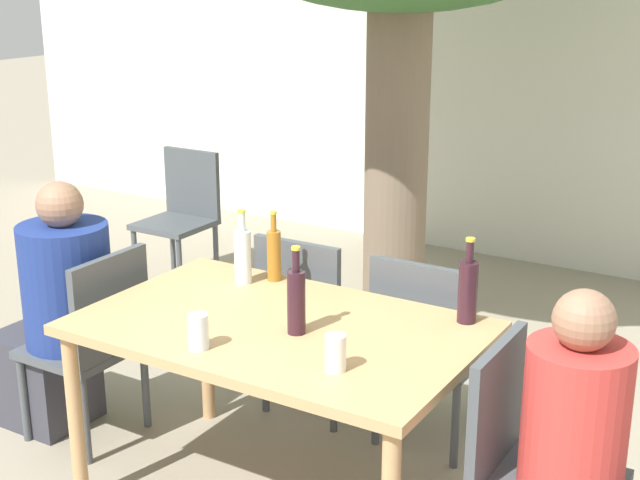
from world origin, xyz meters
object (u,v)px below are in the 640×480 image
Objects in this scene: person_seated_1 at (598,480)px; drinking_glass_1 at (198,332)px; person_seated_0 at (57,319)px; wine_bottle_3 at (468,290)px; patio_chair_1 at (526,459)px; patio_chair_2 at (310,315)px; patio_chair_3 at (427,342)px; dining_table_front at (279,343)px; wine_bottle_0 at (296,300)px; drinking_glass_0 at (336,353)px; amber_bottle_1 at (274,254)px; patio_chair_0 at (95,336)px; water_bottle_2 at (243,255)px; patio_chair_4 at (182,210)px.

drinking_glass_1 is at bearing 104.19° from person_seated_1.
person_seated_0 is 1.88m from wine_bottle_3.
patio_chair_2 is (-1.28, 0.70, 0.00)m from patio_chair_1.
patio_chair_1 is 1.00× the size of patio_chair_3.
dining_table_front is 0.24m from wine_bottle_0.
person_seated_1 is at bearing 14.19° from drinking_glass_1.
dining_table_front is 0.48m from drinking_glass_0.
person_seated_1 is 1.60m from amber_bottle_1.
wine_bottle_3 is 2.57× the size of drinking_glass_1.
patio_chair_0 is at bearing -150.55° from amber_bottle_1.
person_seated_1 is at bearing -0.00° from dining_table_front.
dining_table_front is 1.22m from person_seated_0.
patio_chair_2 is 1.67m from person_seated_1.
patio_chair_0 is at bearing 158.76° from drinking_glass_1.
patio_chair_3 is (-0.68, 0.70, 0.00)m from patio_chair_1.
dining_table_front is 1.68× the size of patio_chair_0.
drinking_glass_0 reaches higher than patio_chair_2.
water_bottle_2 is 0.69m from drinking_glass_1.
person_seated_0 is at bearing -168.04° from wine_bottle_3.
patio_chair_1 is 1.46m from patio_chair_2.
drinking_glass_1 is at bearing -126.58° from wine_bottle_0.
patio_chair_3 is at bearing 118.82° from patio_chair_0.
patio_chair_4 is 2.91m from drinking_glass_1.
amber_bottle_1 is at bearing -40.07° from patio_chair_4.
drinking_glass_1 reaches higher than patio_chair_2.
wine_bottle_0 is at bearing 53.42° from drinking_glass_1.
patio_chair_2 is 1.11m from drinking_glass_1.
water_bottle_2 is at bearing -174.91° from wine_bottle_3.
drinking_glass_0 is (0.77, -0.54, -0.06)m from water_bottle_2.
patio_chair_3 is 1.16m from person_seated_1.
person_seated_0 reaches higher than patio_chair_1.
wine_bottle_0 is (-0.19, -0.75, 0.40)m from patio_chair_3.
patio_chair_2 is 1.00× the size of patio_chair_4.
patio_chair_0 is 1.00× the size of patio_chair_3.
drinking_glass_0 is (0.39, -0.24, 0.14)m from dining_table_front.
person_seated_1 is 3.40× the size of wine_bottle_3.
patio_chair_0 is at bearing 45.95° from patio_chair_2.
person_seated_0 is (-2.19, -0.00, 0.04)m from patio_chair_1.
patio_chair_3 is 2.57m from patio_chair_4.
wine_bottle_0 is at bearing 118.53° from patio_chair_2.
person_seated_0 is at bearing 25.03° from patio_chair_3.
dining_table_front is at bearing -147.40° from wine_bottle_3.
wine_bottle_3 is (0.90, -0.32, 0.40)m from patio_chair_2.
patio_chair_1 is 0.72m from drinking_glass_0.
drinking_glass_0 is at bearing 80.06° from patio_chair_0.
patio_chair_3 and patio_chair_4 have the same top height.
patio_chair_3 is 0.87m from wine_bottle_0.
person_seated_0 is 9.31× the size of drinking_glass_0.
drinking_glass_1 reaches higher than drinking_glass_0.
drinking_glass_1 is at bearing -169.01° from drinking_glass_0.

